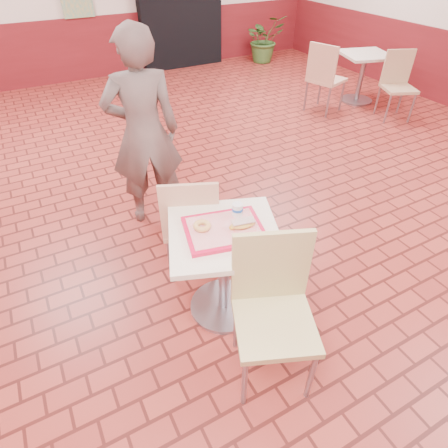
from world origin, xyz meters
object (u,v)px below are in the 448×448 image
chair_main_front (273,304)px  chair_second_left (324,75)px  chair_main_back (190,221)px  chair_second_front (398,81)px  second_table (363,70)px  potted_plant (264,39)px  main_table (224,259)px  serving_tray (224,230)px  long_john_donut (242,224)px  ring_donut (202,226)px  customer (144,133)px  paper_cup (237,209)px

chair_main_front → chair_second_left: 4.29m
chair_main_back → chair_second_front: 4.16m
second_table → potted_plant: (-0.09, 2.61, -0.05)m
main_table → chair_second_left: (3.03, 2.59, 0.06)m
serving_tray → potted_plant: 6.49m
long_john_donut → chair_second_front: bearing=28.5°
ring_donut → chair_second_left: bearing=38.8°
customer → serving_tray: (0.06, -1.31, -0.12)m
long_john_donut → potted_plant: bearing=55.5°
chair_main_front → ring_donut: (-0.16, 0.56, 0.23)m
main_table → ring_donut: bearing=152.1°
customer → serving_tray: bearing=102.8°
customer → potted_plant: 5.52m
main_table → chair_main_back: bearing=93.7°
serving_tray → chair_second_front: bearing=27.4°
chair_main_front → paper_cup: size_ratio=11.07×
chair_main_back → chair_second_front: size_ratio=0.98×
chair_main_back → potted_plant: (3.79, 4.81, -0.06)m
main_table → chair_main_back: chair_main_back is taller
main_table → second_table: 4.68m
chair_main_back → ring_donut: (-0.09, -0.40, 0.27)m
main_table → customer: 1.36m
customer → paper_cup: bearing=109.3°
chair_main_back → chair_second_left: bearing=-122.4°
customer → ring_donut: bearing=97.5°
ring_donut → chair_second_left: 4.04m
long_john_donut → chair_main_front: bearing=-97.4°
customer → potted_plant: customer is taller
serving_tray → main_table: bearing=135.0°
serving_tray → ring_donut: (-0.12, 0.06, 0.03)m
chair_second_left → potted_plant: 2.79m
chair_main_front → main_table: bearing=117.5°
serving_tray → ring_donut: bearing=152.1°
long_john_donut → potted_plant: potted_plant is taller
chair_main_front → chair_second_front: chair_main_front is taller
chair_main_front → chair_second_front: size_ratio=1.07×
chair_second_front → potted_plant: bearing=114.9°
serving_tray → chair_second_left: chair_second_left is taller
chair_main_front → paper_cup: 0.63m
customer → chair_second_left: size_ratio=1.75×
paper_cup → potted_plant: 6.35m
chair_main_back → paper_cup: (0.17, -0.39, 0.30)m
main_table → serving_tray: 0.25m
chair_main_front → serving_tray: chair_main_front is taller
second_table → long_john_donut: bearing=-144.1°
chair_main_front → paper_cup: chair_main_front is taller
main_table → second_table: (3.85, 2.66, 0.00)m
second_table → chair_second_left: (-0.83, -0.07, 0.06)m
second_table → main_table: bearing=-145.3°
ring_donut → second_table: 4.75m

